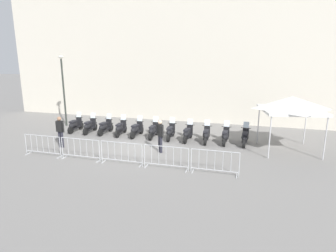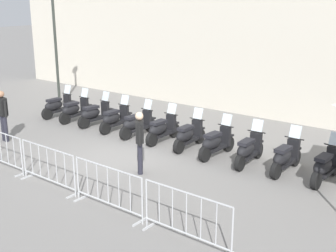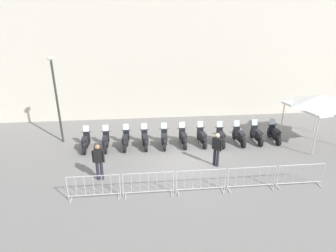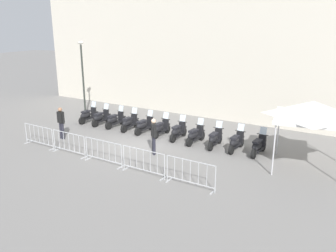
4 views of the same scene
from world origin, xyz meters
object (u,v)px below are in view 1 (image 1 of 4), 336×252
(motorcycle_8, at_px, (206,135))
(street_lamp, at_px, (63,83))
(barrier_segment_2, at_px, (121,153))
(motorcycle_5, at_px, (153,131))
(motorcycle_0, at_px, (75,125))
(motorcycle_6, at_px, (170,132))
(barrier_segment_3, at_px, (166,158))
(canopy_tent, at_px, (292,104))
(barrier_segment_4, at_px, (215,163))
(motorcycle_9, at_px, (225,136))
(officer_mid_plaza, at_px, (60,130))
(motorcycle_2, at_px, (105,127))
(barrier_segment_0, at_px, (43,146))
(motorcycle_3, at_px, (120,128))
(motorcycle_1, at_px, (89,126))
(officer_near_row_end, at_px, (160,134))
(motorcycle_7, at_px, (188,134))
(motorcycle_4, at_px, (136,130))
(motorcycle_10, at_px, (245,137))
(barrier_segment_1, at_px, (80,149))

(motorcycle_8, xyz_separation_m, street_lamp, (-9.87, 3.33, 2.59))
(barrier_segment_2, bearing_deg, motorcycle_5, 79.10)
(motorcycle_0, xyz_separation_m, motorcycle_6, (6.44, -1.22, 0.00))
(barrier_segment_3, distance_m, street_lamp, 11.21)
(motorcycle_6, xyz_separation_m, canopy_tent, (6.38, -1.60, 2.06))
(motorcycle_0, bearing_deg, barrier_segment_4, -35.93)
(motorcycle_9, bearing_deg, officer_mid_plaza, -170.95)
(motorcycle_2, height_order, motorcycle_8, same)
(motorcycle_2, height_order, barrier_segment_4, motorcycle_2)
(barrier_segment_2, xyz_separation_m, officer_mid_plaza, (-3.93, 2.21, 0.46))
(barrier_segment_0, distance_m, barrier_segment_4, 8.64)
(motorcycle_0, xyz_separation_m, barrier_segment_3, (6.62, -5.92, 0.07))
(motorcycle_3, xyz_separation_m, barrier_segment_4, (5.51, -5.73, 0.07))
(barrier_segment_4, height_order, street_lamp, street_lamp)
(motorcycle_1, distance_m, street_lamp, 3.96)
(motorcycle_0, xyz_separation_m, officer_near_row_end, (6.10, -3.66, 0.53))
(motorcycle_0, distance_m, motorcycle_7, 7.64)
(canopy_tent, bearing_deg, motorcycle_2, 167.11)
(barrier_segment_2, xyz_separation_m, barrier_segment_4, (4.24, -0.82, 0.00))
(motorcycle_2, height_order, canopy_tent, canopy_tent)
(motorcycle_4, height_order, motorcycle_8, same)
(motorcycle_8, xyz_separation_m, motorcycle_10, (2.15, -0.32, 0.00))
(motorcycle_7, relative_size, motorcycle_9, 0.99)
(motorcycle_1, distance_m, motorcycle_4, 3.27)
(motorcycle_5, height_order, street_lamp, street_lamp)
(motorcycle_10, xyz_separation_m, barrier_segment_1, (-8.34, -3.06, 0.07))
(barrier_segment_2, bearing_deg, officer_near_row_end, 49.07)
(motorcycle_0, distance_m, motorcycle_3, 3.28)
(motorcycle_8, xyz_separation_m, officer_near_row_end, (-2.46, -1.94, 0.53))
(motorcycle_0, relative_size, motorcycle_8, 1.00)
(motorcycle_1, bearing_deg, barrier_segment_2, -57.10)
(motorcycle_5, height_order, officer_near_row_end, officer_near_row_end)
(barrier_segment_2, bearing_deg, barrier_segment_1, 169.11)
(motorcycle_4, relative_size, officer_mid_plaza, 0.98)
(barrier_segment_3, height_order, officer_near_row_end, officer_near_row_end)
(motorcycle_7, distance_m, officer_mid_plaza, 7.17)
(street_lamp, bearing_deg, motorcycle_9, -17.53)
(motorcycle_2, bearing_deg, barrier_segment_4, -42.11)
(motorcycle_10, xyz_separation_m, barrier_segment_2, (-6.22, -3.47, 0.07))
(motorcycle_0, distance_m, motorcycle_5, 5.46)
(motorcycle_10, height_order, barrier_segment_4, motorcycle_10)
(motorcycle_7, distance_m, motorcycle_8, 1.10)
(motorcycle_6, xyz_separation_m, street_lamp, (-7.74, 2.82, 2.59))
(barrier_segment_0, relative_size, barrier_segment_4, 1.00)
(motorcycle_4, xyz_separation_m, motorcycle_6, (2.16, -0.39, 0.00))
(motorcycle_7, xyz_separation_m, barrier_segment_0, (-7.23, -3.18, 0.07))
(motorcycle_2, bearing_deg, motorcycle_10, -11.03)
(motorcycle_10, xyz_separation_m, barrier_segment_3, (-4.10, -3.88, 0.07))
(street_lamp, bearing_deg, motorcycle_4, -23.49)
(motorcycle_7, height_order, officer_near_row_end, officer_near_row_end)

